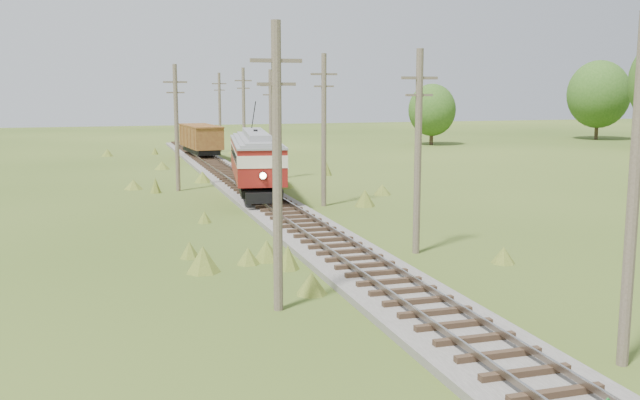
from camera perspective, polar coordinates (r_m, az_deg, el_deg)
name	(u,v)px	position (r m, az deg, el deg)	size (l,w,h in m)	color
railbed_main	(261,198)	(44.78, -4.75, 0.17)	(3.60, 96.00, 0.57)	#605B54
streetcar	(256,157)	(45.83, -5.15, 3.42)	(4.55, 12.42, 5.62)	black
gondola	(201,138)	(72.18, -9.52, 4.90)	(3.46, 8.69, 2.82)	black
gravel_pile	(268,161)	(63.31, -4.16, 3.09)	(3.42, 3.62, 1.24)	gray
utility_pole_r_1	(634,194)	(19.08, 23.80, 0.42)	(0.30, 0.30, 8.80)	brown
utility_pole_r_2	(418,150)	(30.16, 7.85, 3.99)	(1.60, 0.30, 8.60)	brown
utility_pole_r_3	(324,129)	(42.24, 0.31, 5.73)	(1.60, 0.30, 9.00)	brown
utility_pole_r_4	(271,124)	(54.75, -3.95, 6.12)	(1.60, 0.30, 8.40)	brown
utility_pole_r_5	(244,114)	(67.53, -6.12, 6.83)	(1.60, 0.30, 8.90)	brown
utility_pole_r_6	(220,111)	(80.30, -8.02, 7.04)	(1.60, 0.30, 8.70)	brown
utility_pole_l_a	(277,165)	(22.01, -3.45, 2.79)	(1.60, 0.30, 9.00)	brown
utility_pole_l_b	(177,126)	(49.58, -11.41, 5.79)	(1.60, 0.30, 8.60)	brown
tree_right_5	(599,94)	(105.83, 21.39, 7.88)	(8.40, 8.40, 10.82)	#38281C
tree_mid_b	(432,110)	(90.32, 8.95, 7.13)	(5.88, 5.88, 7.57)	#38281C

